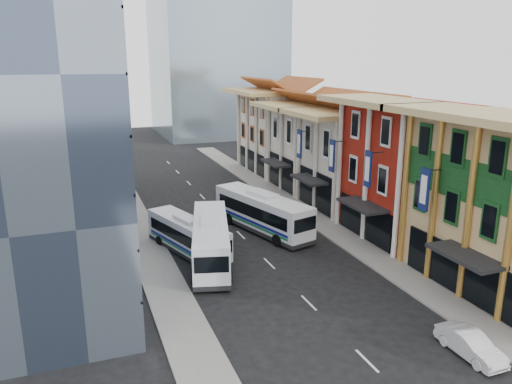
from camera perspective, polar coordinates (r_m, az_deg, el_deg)
name	(u,v)px	position (r m, az deg, el deg)	size (l,w,h in m)	color
ground	(378,371)	(28.21, 13.72, -19.29)	(200.00, 200.00, 0.00)	black
sidewalk_right	(323,224)	(49.15, 7.69, -3.62)	(3.00, 90.00, 0.15)	slate
sidewalk_left	(147,246)	(44.12, -12.31, -6.06)	(3.00, 90.00, 0.15)	slate
shophouse_red	(407,171)	(46.45, 16.87, 2.34)	(8.00, 10.00, 12.00)	maroon
shophouse_cream_near	(351,162)	(54.31, 10.78, 3.43)	(8.00, 9.00, 10.00)	beige
shophouse_cream_mid	(313,148)	(62.03, 6.49, 5.03)	(8.00, 9.00, 10.00)	beige
shophouse_cream_far	(279,132)	(71.35, 2.68, 6.83)	(8.00, 12.00, 11.00)	beige
office_tower	(13,69)	(38.04, -25.98, 12.52)	(12.00, 26.00, 30.00)	#3F4C64
office_block_far	(50,137)	(61.56, -22.45, 5.80)	(10.00, 18.00, 14.00)	gray
bus_left_near	(211,239)	(39.67, -5.20, -5.43)	(2.73, 11.67, 3.74)	white
bus_left_far	(188,235)	(41.71, -7.81, -4.89)	(2.31, 9.86, 3.16)	silver
bus_right	(262,212)	(46.36, 0.72, -2.25)	(2.79, 11.91, 3.82)	white
sedan_right	(470,344)	(30.61, 23.29, -15.71)	(1.45, 4.15, 1.37)	silver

